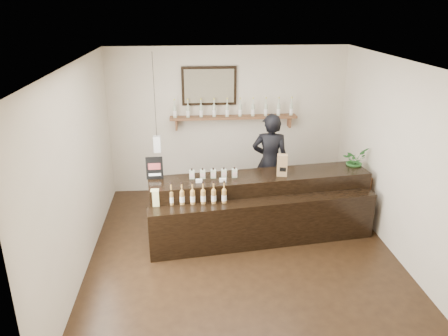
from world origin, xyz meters
The scene contains 10 objects.
ground centered at (0.00, 0.00, 0.00)m, with size 5.00×5.00×0.00m, color black.
room_shell centered at (0.00, 0.00, 1.70)m, with size 5.00×5.00×5.00m.
back_wall_decor centered at (-0.16, 2.37, 1.76)m, with size 2.66×0.96×1.69m.
counter centered at (0.35, 0.57, 0.46)m, with size 3.56×1.37×1.14m.
promo_sign centered at (-1.29, 0.67, 1.16)m, with size 0.26×0.03×0.36m.
paper_bag centered at (0.68, 0.65, 1.15)m, with size 0.18×0.15×0.35m.
tape_dispenser centered at (0.70, 0.62, 1.02)m, with size 0.12×0.06×0.10m.
side_cabinet centered at (2.00, 1.04, 0.41)m, with size 0.49×0.62×0.82m.
potted_plant centered at (2.00, 1.04, 1.05)m, with size 0.40×0.35×0.45m, color #2F6F2C.
shopkeeper centered at (0.67, 1.55, 0.99)m, with size 0.73×0.48×1.99m, color black.
Camera 1 is at (-0.76, -5.62, 3.53)m, focal length 35.00 mm.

